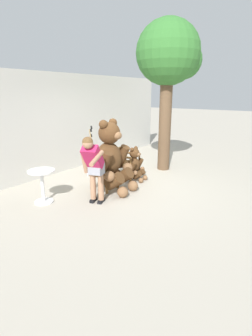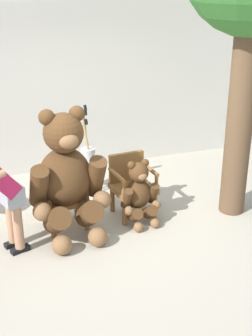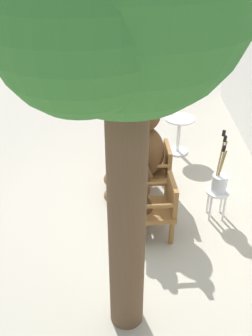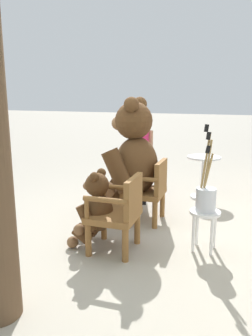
{
  "view_description": "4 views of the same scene",
  "coord_description": "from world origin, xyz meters",
  "views": [
    {
      "loc": [
        -5.08,
        -3.56,
        2.29
      ],
      "look_at": [
        -0.28,
        -0.13,
        0.56
      ],
      "focal_mm": 28.0,
      "sensor_mm": 36.0,
      "label": 1
    },
    {
      "loc": [
        -1.52,
        -5.19,
        3.22
      ],
      "look_at": [
        0.27,
        0.04,
        0.87
      ],
      "focal_mm": 50.0,
      "sensor_mm": 36.0,
      "label": 2
    },
    {
      "loc": [
        4.54,
        0.08,
        3.58
      ],
      "look_at": [
        -0.15,
        -0.05,
        0.67
      ],
      "focal_mm": 40.0,
      "sensor_mm": 36.0,
      "label": 3
    },
    {
      "loc": [
        3.59,
        1.85,
        1.69
      ],
      "look_at": [
        -0.2,
        0.2,
        0.79
      ],
      "focal_mm": 35.0,
      "sensor_mm": 36.0,
      "label": 4
    }
  ],
  "objects": [
    {
      "name": "white_stool",
      "position": [
        0.09,
        1.29,
        0.36
      ],
      "size": [
        0.34,
        0.34,
        0.46
      ],
      "color": "white",
      "rests_on": "ground"
    },
    {
      "name": "brush_bucket",
      "position": [
        0.09,
        1.29,
        0.64
      ],
      "size": [
        0.22,
        0.22,
        0.95
      ],
      "color": "silver",
      "rests_on": "white_stool"
    },
    {
      "name": "teddy_bear_large",
      "position": [
        -0.48,
        0.14,
        0.83
      ],
      "size": [
        1.02,
        1.0,
        1.7
      ],
      "color": "#4C3019",
      "rests_on": "ground"
    },
    {
      "name": "wooden_chair_right",
      "position": [
        0.48,
        0.42,
        0.46
      ],
      "size": [
        0.61,
        0.57,
        0.86
      ],
      "color": "brown",
      "rests_on": "ground"
    },
    {
      "name": "teddy_bear_small",
      "position": [
        0.49,
        0.13,
        0.44
      ],
      "size": [
        0.55,
        0.54,
        0.91
      ],
      "color": "#4C3019",
      "rests_on": "ground"
    },
    {
      "name": "ground_plane",
      "position": [
        0.0,
        0.0,
        0.0
      ],
      "size": [
        60.0,
        60.0,
        0.0
      ],
      "primitive_type": "plane",
      "color": "#A8A091"
    },
    {
      "name": "wooden_chair_left",
      "position": [
        -0.49,
        0.42,
        0.46
      ],
      "size": [
        0.6,
        0.57,
        0.86
      ],
      "color": "brown",
      "rests_on": "ground"
    },
    {
      "name": "back_wall",
      "position": [
        0.0,
        2.4,
        1.4
      ],
      "size": [
        10.0,
        0.16,
        2.8
      ],
      "primitive_type": "cube",
      "color": "beige",
      "rests_on": "ground"
    }
  ]
}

